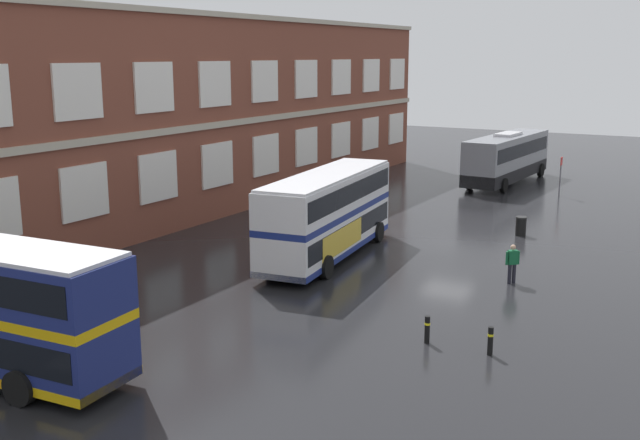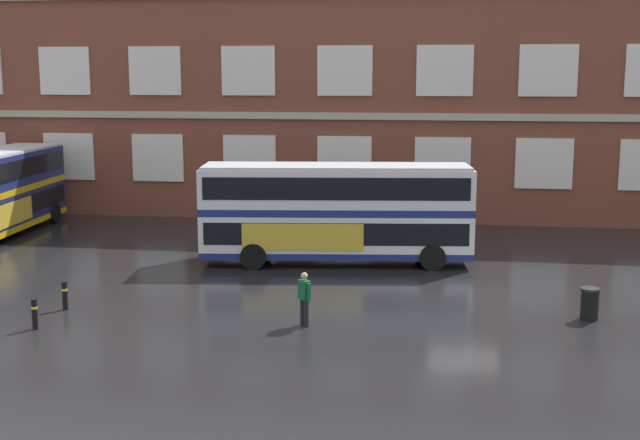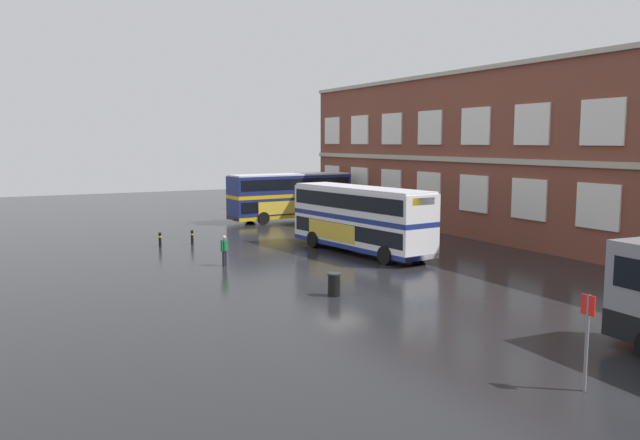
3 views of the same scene
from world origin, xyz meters
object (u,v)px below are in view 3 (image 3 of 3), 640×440
Objects in this scene: safety_bollard_west at (192,237)px; safety_bollard_east at (160,239)px; station_litter_bin at (334,284)px; double_decker_middle at (360,218)px; waiting_passenger at (224,249)px; bus_stand_flag at (587,333)px; double_decker_near at (291,196)px.

safety_bollard_west and safety_bollard_east have the same top height.
station_litter_bin reaches higher than safety_bollard_west.
double_decker_middle is at bearing 52.80° from safety_bollard_east.
waiting_passenger reaches higher than station_litter_bin.
bus_stand_flag is at bearing 7.30° from waiting_passenger.
bus_stand_flag is (21.59, 2.77, 0.70)m from waiting_passenger.
safety_bollard_east is at bearing -168.12° from station_litter_bin.
double_decker_middle is 11.45m from station_litter_bin.
safety_bollard_east is (-7.92, -10.44, -1.66)m from double_decker_middle.
safety_bollard_west is (-8.14, 0.59, -0.44)m from waiting_passenger.
double_decker_middle is 13.21m from safety_bollard_east.
waiting_passenger reaches higher than safety_bollard_east.
safety_bollard_west is at bearing 91.29° from safety_bollard_east.
station_litter_bin is at bearing -176.52° from bus_stand_flag.
waiting_passenger is at bearing -35.31° from double_decker_near.
bus_stand_flag reaches higher than waiting_passenger.
station_litter_bin is (-12.75, -0.78, -1.12)m from bus_stand_flag.
bus_stand_flag is (21.76, -6.10, -0.51)m from double_decker_middle.
waiting_passenger is at bearing 11.00° from safety_bollard_east.
station_litter_bin is at bearing 11.88° from safety_bollard_east.
double_decker_middle is 11.82× the size of safety_bollard_west.
bus_stand_flag reaches higher than station_litter_bin.
double_decker_near is 16.37m from safety_bollard_east.
safety_bollard_east is at bearing -171.69° from bus_stand_flag.
double_decker_near is at bearing 158.74° from station_litter_bin.
waiting_passenger is 1.79× the size of safety_bollard_west.
safety_bollard_east is (-8.09, -1.57, -0.44)m from waiting_passenger.
double_decker_middle is at bearing 164.34° from bus_stand_flag.
double_decker_middle is (16.85, -3.18, 0.00)m from double_decker_near.
safety_bollard_west is at bearing -175.29° from station_litter_bin.
safety_bollard_west is (-29.73, -2.18, -1.14)m from bus_stand_flag.
safety_bollard_west is (8.88, -11.46, -1.66)m from double_decker_near.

